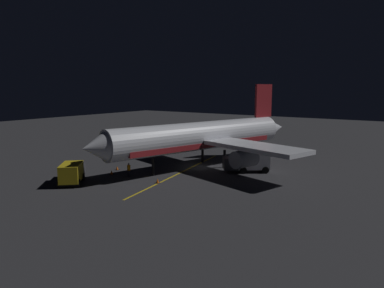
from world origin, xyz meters
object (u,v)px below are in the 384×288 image
(traffic_cone_under_wing, at_px, (117,168))
(catering_truck, at_px, (248,162))
(traffic_cone_near_right, at_px, (158,181))
(traffic_cone_near_left, at_px, (112,173))
(airliner, at_px, (204,137))
(baggage_truck, at_px, (72,173))
(ground_crew_worker, at_px, (129,170))

(traffic_cone_under_wing, bearing_deg, catering_truck, -149.35)
(traffic_cone_near_right, bearing_deg, traffic_cone_near_left, 0.59)
(airliner, xyz_separation_m, traffic_cone_near_right, (-0.35, 10.30, -3.92))
(traffic_cone_near_left, bearing_deg, airliner, -124.42)
(airliner, relative_size, traffic_cone_under_wing, 62.25)
(airliner, distance_m, traffic_cone_near_left, 13.17)
(baggage_truck, distance_m, traffic_cone_near_right, 9.80)
(ground_crew_worker, bearing_deg, traffic_cone_near_left, 5.86)
(airliner, relative_size, traffic_cone_near_right, 62.25)
(baggage_truck, height_order, ground_crew_worker, baggage_truck)
(traffic_cone_near_left, xyz_separation_m, traffic_cone_under_wing, (1.28, -2.19, 0.00))
(ground_crew_worker, relative_size, traffic_cone_under_wing, 3.16)
(baggage_truck, xyz_separation_m, traffic_cone_under_wing, (0.66, -7.56, -0.97))
(ground_crew_worker, distance_m, traffic_cone_under_wing, 4.51)
(catering_truck, relative_size, traffic_cone_near_right, 10.73)
(ground_crew_worker, xyz_separation_m, traffic_cone_near_right, (-4.71, 0.20, -0.64))
(airliner, height_order, baggage_truck, airliner)
(baggage_truck, bearing_deg, traffic_cone_near_left, -96.61)
(catering_truck, bearing_deg, traffic_cone_near_left, 38.99)
(airliner, height_order, catering_truck, airliner)
(ground_crew_worker, bearing_deg, baggage_truck, 59.16)
(airliner, height_order, traffic_cone_near_left, airliner)
(ground_crew_worker, relative_size, traffic_cone_near_right, 3.16)
(airliner, relative_size, catering_truck, 5.80)
(airliner, height_order, traffic_cone_under_wing, airliner)
(airliner, distance_m, ground_crew_worker, 11.47)
(ground_crew_worker, height_order, traffic_cone_under_wing, ground_crew_worker)
(traffic_cone_near_left, bearing_deg, traffic_cone_near_right, -179.41)
(traffic_cone_near_left, bearing_deg, catering_truck, -141.01)
(airliner, xyz_separation_m, baggage_truck, (7.73, 15.74, -2.94))
(traffic_cone_near_right, height_order, traffic_cone_under_wing, same)
(traffic_cone_near_left, distance_m, traffic_cone_under_wing, 2.54)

